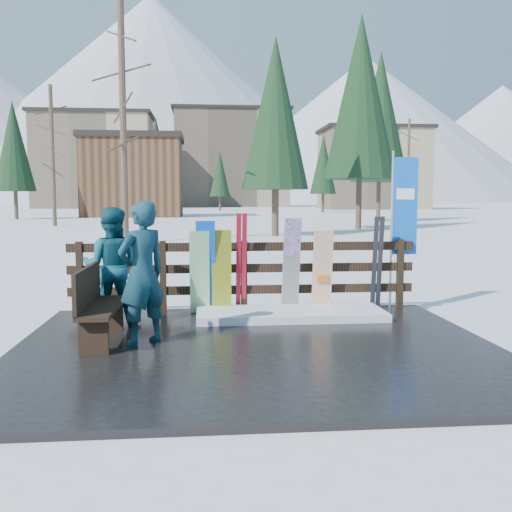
{
  "coord_description": "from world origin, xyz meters",
  "views": [
    {
      "loc": [
        -0.64,
        -6.93,
        1.9
      ],
      "look_at": [
        0.08,
        1.0,
        1.1
      ],
      "focal_mm": 40.0,
      "sensor_mm": 36.0,
      "label": 1
    }
  ],
  "objects": [
    {
      "name": "snowboard_3",
      "position": [
        0.73,
        1.98,
        0.84
      ],
      "size": [
        0.26,
        0.44,
        1.53
      ],
      "primitive_type": "cube",
      "rotation": [
        0.27,
        0.0,
        0.0
      ],
      "color": "white",
      "rests_on": "deck"
    },
    {
      "name": "snowboard_0",
      "position": [
        -0.62,
        1.98,
        0.82
      ],
      "size": [
        0.3,
        0.38,
        1.49
      ],
      "primitive_type": "cube",
      "rotation": [
        0.23,
        0.0,
        0.0
      ],
      "color": "blue",
      "rests_on": "deck"
    },
    {
      "name": "trees",
      "position": [
        4.75,
        46.68,
        5.69
      ],
      "size": [
        42.01,
        68.77,
        13.3
      ],
      "color": "#382B1E",
      "rests_on": "ground"
    },
    {
      "name": "deck",
      "position": [
        0.0,
        0.0,
        0.04
      ],
      "size": [
        6.0,
        5.0,
        0.08
      ],
      "primitive_type": "cube",
      "color": "black",
      "rests_on": "ground"
    },
    {
      "name": "snowboard_4",
      "position": [
        0.74,
        1.98,
        0.79
      ],
      "size": [
        0.27,
        0.32,
        1.41
      ],
      "primitive_type": "cube",
      "rotation": [
        0.2,
        0.0,
        0.0
      ],
      "color": "black",
      "rests_on": "deck"
    },
    {
      "name": "rental_flag",
      "position": [
        2.62,
        2.25,
        1.69
      ],
      "size": [
        0.45,
        0.04,
        2.6
      ],
      "color": "silver",
      "rests_on": "deck"
    },
    {
      "name": "ground",
      "position": [
        0.0,
        0.0,
        0.0
      ],
      "size": [
        700.0,
        700.0,
        0.0
      ],
      "primitive_type": "plane",
      "color": "white",
      "rests_on": "ground"
    },
    {
      "name": "ski_pair_a",
      "position": [
        -0.05,
        2.05,
        0.88
      ],
      "size": [
        0.16,
        0.32,
        1.6
      ],
      "color": "maroon",
      "rests_on": "deck"
    },
    {
      "name": "snowboard_5",
      "position": [
        1.24,
        1.98,
        0.74
      ],
      "size": [
        0.32,
        0.19,
        1.32
      ],
      "primitive_type": "cube",
      "rotation": [
        0.13,
        0.0,
        0.0
      ],
      "color": "white",
      "rests_on": "deck"
    },
    {
      "name": "snow_patch",
      "position": [
        0.67,
        1.6,
        0.14
      ],
      "size": [
        2.87,
        1.0,
        0.12
      ],
      "primitive_type": "cube",
      "color": "white",
      "rests_on": "deck"
    },
    {
      "name": "person_back",
      "position": [
        -1.97,
        1.36,
        0.93
      ],
      "size": [
        0.86,
        0.68,
        1.7
      ],
      "primitive_type": "imported",
      "rotation": [
        0.0,
        0.0,
        3.1
      ],
      "color": "#114859",
      "rests_on": "deck"
    },
    {
      "name": "bench",
      "position": [
        -2.01,
        0.33,
        0.6
      ],
      "size": [
        0.4,
        1.5,
        0.97
      ],
      "color": "black",
      "rests_on": "deck"
    },
    {
      "name": "snowboard_1",
      "position": [
        -0.72,
        1.98,
        0.75
      ],
      "size": [
        0.31,
        0.31,
        1.33
      ],
      "primitive_type": "cube",
      "rotation": [
        0.21,
        0.0,
        0.0
      ],
      "color": "white",
      "rests_on": "deck"
    },
    {
      "name": "snowboard_2",
      "position": [
        -0.37,
        1.98,
        0.75
      ],
      "size": [
        0.31,
        0.18,
        1.34
      ],
      "primitive_type": "cube",
      "rotation": [
        0.12,
        0.0,
        0.0
      ],
      "color": "#E6F41F",
      "rests_on": "deck"
    },
    {
      "name": "mountains",
      "position": [
        -10.5,
        328.41,
        50.2
      ],
      "size": [
        520.0,
        260.0,
        120.0
      ],
      "color": "white",
      "rests_on": "ground"
    },
    {
      "name": "resort_buildings",
      "position": [
        1.03,
        115.41,
        9.81
      ],
      "size": [
        73.0,
        87.6,
        22.6
      ],
      "color": "tan",
      "rests_on": "ground"
    },
    {
      "name": "ski_pair_b",
      "position": [
        2.16,
        2.05,
        0.85
      ],
      "size": [
        0.17,
        0.19,
        1.54
      ],
      "color": "black",
      "rests_on": "deck"
    },
    {
      "name": "person_front",
      "position": [
        -1.42,
        0.21,
        0.98
      ],
      "size": [
        0.78,
        0.75,
        1.8
      ],
      "primitive_type": "imported",
      "rotation": [
        0.0,
        0.0,
        3.82
      ],
      "color": "#164F51",
      "rests_on": "deck"
    },
    {
      "name": "fence",
      "position": [
        0.0,
        2.2,
        0.74
      ],
      "size": [
        5.6,
        0.1,
        1.15
      ],
      "color": "black",
      "rests_on": "deck"
    }
  ]
}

